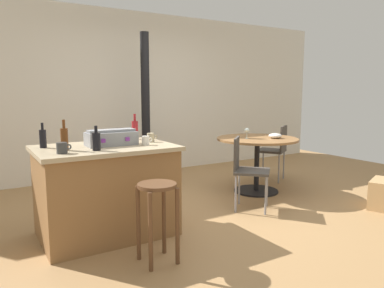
{
  "coord_description": "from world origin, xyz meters",
  "views": [
    {
      "loc": [
        -2.43,
        -3.47,
        1.4
      ],
      "look_at": [
        -0.18,
        0.21,
        0.78
      ],
      "focal_mm": 34.45,
      "sensor_mm": 36.0,
      "label": 1
    }
  ],
  "objects_px": {
    "wooden_stool": "(157,206)",
    "folding_chair_near": "(276,148)",
    "cup_2": "(151,138)",
    "dining_table": "(257,150)",
    "kitchen_island": "(106,190)",
    "bottle_3": "(64,139)",
    "wood_stove": "(146,148)",
    "bottle_1": "(96,141)",
    "toolbox": "(111,138)",
    "cup_1": "(62,148)",
    "bottle_2": "(43,138)",
    "folding_chair_far": "(246,167)",
    "bottle_0": "(135,129)",
    "cup_0": "(146,140)",
    "wine_glass": "(247,131)",
    "serving_bowl": "(275,136)"
  },
  "relations": [
    {
      "from": "dining_table",
      "to": "serving_bowl",
      "type": "distance_m",
      "value": 0.32
    },
    {
      "from": "toolbox",
      "to": "bottle_3",
      "type": "xyz_separation_m",
      "value": [
        -0.46,
        -0.08,
        0.03
      ]
    },
    {
      "from": "dining_table",
      "to": "folding_chair_far",
      "type": "distance_m",
      "value": 0.81
    },
    {
      "from": "bottle_2",
      "to": "cup_0",
      "type": "bearing_deg",
      "value": -20.43
    },
    {
      "from": "bottle_2",
      "to": "bottle_3",
      "type": "relative_size",
      "value": 0.85
    },
    {
      "from": "dining_table",
      "to": "bottle_0",
      "type": "xyz_separation_m",
      "value": [
        -1.84,
        -0.09,
        0.4
      ]
    },
    {
      "from": "toolbox",
      "to": "bottle_2",
      "type": "xyz_separation_m",
      "value": [
        -0.6,
        0.17,
        0.02
      ]
    },
    {
      "from": "dining_table",
      "to": "wood_stove",
      "type": "relative_size",
      "value": 0.49
    },
    {
      "from": "folding_chair_near",
      "to": "wood_stove",
      "type": "bearing_deg",
      "value": 151.13
    },
    {
      "from": "bottle_3",
      "to": "cup_1",
      "type": "bearing_deg",
      "value": -109.3
    },
    {
      "from": "bottle_2",
      "to": "bottle_1",
      "type": "bearing_deg",
      "value": -47.98
    },
    {
      "from": "wooden_stool",
      "to": "wine_glass",
      "type": "bearing_deg",
      "value": 32.52
    },
    {
      "from": "bottle_1",
      "to": "serving_bowl",
      "type": "height_order",
      "value": "bottle_1"
    },
    {
      "from": "kitchen_island",
      "to": "bottle_1",
      "type": "height_order",
      "value": "bottle_1"
    },
    {
      "from": "kitchen_island",
      "to": "bottle_0",
      "type": "xyz_separation_m",
      "value": [
        0.45,
        0.33,
        0.55
      ]
    },
    {
      "from": "dining_table",
      "to": "wooden_stool",
      "type": "bearing_deg",
      "value": -150.27
    },
    {
      "from": "wood_stove",
      "to": "folding_chair_far",
      "type": "bearing_deg",
      "value": -76.22
    },
    {
      "from": "cup_2",
      "to": "kitchen_island",
      "type": "bearing_deg",
      "value": -176.64
    },
    {
      "from": "bottle_1",
      "to": "cup_2",
      "type": "height_order",
      "value": "bottle_1"
    },
    {
      "from": "serving_bowl",
      "to": "bottle_1",
      "type": "bearing_deg",
      "value": -169.46
    },
    {
      "from": "folding_chair_far",
      "to": "bottle_3",
      "type": "xyz_separation_m",
      "value": [
        -2.06,
        0.04,
        0.48
      ]
    },
    {
      "from": "wood_stove",
      "to": "cup_1",
      "type": "distance_m",
      "value": 2.61
    },
    {
      "from": "dining_table",
      "to": "toolbox",
      "type": "relative_size",
      "value": 2.34
    },
    {
      "from": "bottle_2",
      "to": "cup_1",
      "type": "distance_m",
      "value": 0.43
    },
    {
      "from": "kitchen_island",
      "to": "dining_table",
      "type": "xyz_separation_m",
      "value": [
        2.29,
        0.42,
        0.14
      ]
    },
    {
      "from": "dining_table",
      "to": "kitchen_island",
      "type": "bearing_deg",
      "value": -169.69
    },
    {
      "from": "folding_chair_near",
      "to": "cup_2",
      "type": "xyz_separation_m",
      "value": [
        -2.49,
        -0.75,
        0.41
      ]
    },
    {
      "from": "wood_stove",
      "to": "bottle_1",
      "type": "height_order",
      "value": "wood_stove"
    },
    {
      "from": "toolbox",
      "to": "cup_1",
      "type": "relative_size",
      "value": 3.79
    },
    {
      "from": "bottle_3",
      "to": "dining_table",
      "type": "bearing_deg",
      "value": 10.13
    },
    {
      "from": "wood_stove",
      "to": "serving_bowl",
      "type": "relative_size",
      "value": 12.63
    },
    {
      "from": "wooden_stool",
      "to": "toolbox",
      "type": "bearing_deg",
      "value": 96.17
    },
    {
      "from": "folding_chair_far",
      "to": "bottle_1",
      "type": "bearing_deg",
      "value": -176.06
    },
    {
      "from": "folding_chair_far",
      "to": "cup_0",
      "type": "bearing_deg",
      "value": -178.23
    },
    {
      "from": "wooden_stool",
      "to": "folding_chair_far",
      "type": "relative_size",
      "value": 0.77
    },
    {
      "from": "folding_chair_far",
      "to": "bottle_1",
      "type": "height_order",
      "value": "bottle_1"
    },
    {
      "from": "cup_0",
      "to": "wine_glass",
      "type": "distance_m",
      "value": 1.87
    },
    {
      "from": "cup_2",
      "to": "bottle_3",
      "type": "bearing_deg",
      "value": -174.16
    },
    {
      "from": "bottle_2",
      "to": "bottle_3",
      "type": "distance_m",
      "value": 0.29
    },
    {
      "from": "bottle_2",
      "to": "cup_1",
      "type": "height_order",
      "value": "bottle_2"
    },
    {
      "from": "folding_chair_far",
      "to": "cup_0",
      "type": "height_order",
      "value": "cup_0"
    },
    {
      "from": "folding_chair_far",
      "to": "cup_0",
      "type": "distance_m",
      "value": 1.37
    },
    {
      "from": "wood_stove",
      "to": "serving_bowl",
      "type": "xyz_separation_m",
      "value": [
        1.26,
        -1.49,
        0.26
      ]
    },
    {
      "from": "wooden_stool",
      "to": "bottle_0",
      "type": "relative_size",
      "value": 2.4
    },
    {
      "from": "dining_table",
      "to": "bottle_2",
      "type": "xyz_separation_m",
      "value": [
        -2.81,
        -0.22,
        0.38
      ]
    },
    {
      "from": "folding_chair_far",
      "to": "wine_glass",
      "type": "xyz_separation_m",
      "value": [
        0.47,
        0.56,
        0.36
      ]
    },
    {
      "from": "folding_chair_far",
      "to": "bottle_3",
      "type": "relative_size",
      "value": 3.16
    },
    {
      "from": "bottle_2",
      "to": "cup_2",
      "type": "distance_m",
      "value": 1.04
    },
    {
      "from": "folding_chair_far",
      "to": "folding_chair_near",
      "type": "bearing_deg",
      "value": 33.58
    },
    {
      "from": "wooden_stool",
      "to": "folding_chair_near",
      "type": "height_order",
      "value": "folding_chair_near"
    }
  ]
}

